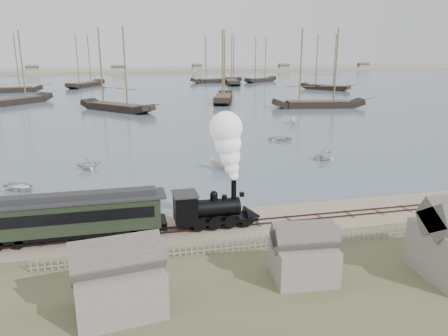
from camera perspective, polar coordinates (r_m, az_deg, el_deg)
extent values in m
plane|color=tan|center=(40.58, 0.87, -6.35)|extent=(600.00, 600.00, 0.00)
cube|color=#4D5F6E|center=(207.29, -10.85, 11.00)|extent=(600.00, 336.00, 0.06)
cube|color=#33211C|center=(38.30, 1.79, -7.56)|extent=(120.00, 0.08, 0.12)
cube|color=#33211C|center=(39.20, 1.41, -7.00)|extent=(120.00, 0.08, 0.12)
cube|color=#44372B|center=(38.78, 1.60, -7.37)|extent=(120.00, 1.80, 0.06)
cube|color=tan|center=(287.08, -11.63, 12.12)|extent=(500.00, 20.00, 1.80)
cube|color=black|center=(38.12, -1.01, -6.65)|extent=(7.02, 2.06, 0.26)
cylinder|color=black|center=(37.67, -1.63, -5.24)|extent=(4.33, 1.55, 1.55)
cube|color=black|center=(37.24, -5.07, -5.21)|extent=(1.86, 2.27, 2.37)
cube|color=#29292C|center=(36.82, -5.12, -3.41)|extent=(2.06, 2.48, 0.12)
cylinder|color=black|center=(37.62, 1.28, -3.02)|extent=(0.45, 0.45, 1.65)
sphere|color=black|center=(37.30, -1.33, -3.48)|extent=(0.66, 0.66, 0.66)
cone|color=black|center=(38.94, 3.78, -6.36)|extent=(1.44, 2.06, 2.06)
cube|color=black|center=(37.91, 2.34, -3.45)|extent=(0.36, 0.36, 0.36)
cube|color=black|center=(37.61, -18.40, -7.82)|extent=(14.10, 2.32, 0.35)
cube|color=black|center=(37.09, -18.59, -5.82)|extent=(13.09, 2.52, 2.52)
cube|color=black|center=(35.82, -18.79, -6.17)|extent=(12.08, 0.06, 0.91)
cube|color=black|center=(38.20, -18.46, -4.79)|extent=(12.08, 0.06, 0.91)
cube|color=#29292C|center=(36.66, -18.76, -3.91)|extent=(14.10, 2.72, 0.18)
cube|color=#29292C|center=(36.56, -18.80, -3.46)|extent=(12.59, 1.21, 0.45)
imported|color=silver|center=(39.49, -11.26, -6.68)|extent=(3.21, 4.14, 0.79)
imported|color=silver|center=(52.54, -25.14, -2.19)|extent=(4.69, 4.89, 0.83)
imported|color=silver|center=(58.20, -17.28, 0.61)|extent=(3.28, 3.58, 1.61)
imported|color=silver|center=(55.36, -0.40, 0.52)|extent=(3.92, 3.65, 1.51)
imported|color=silver|center=(73.71, 7.42, 3.90)|extent=(4.26, 4.91, 0.85)
imported|color=silver|center=(61.88, 13.04, 1.88)|extent=(4.51, 4.59, 1.83)
imported|color=silver|center=(90.36, 9.05, 6.15)|extent=(3.81, 3.51, 1.46)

